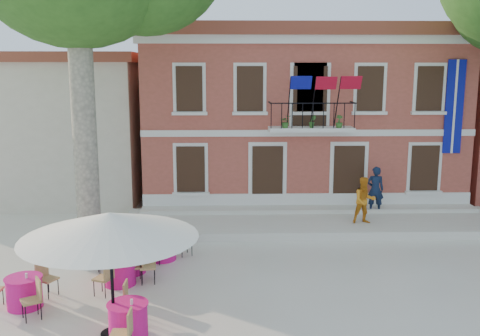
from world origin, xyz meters
The scene contains 12 objects.
ground centered at (0.00, 0.00, 0.00)m, with size 90.00×90.00×0.00m, color beige.
main_building centered at (2.00, 9.99, 3.78)m, with size 13.50×9.59×7.50m.
neighbor_west centered at (-9.50, 11.00, 3.22)m, with size 9.40×9.40×6.40m.
terrace centered at (2.00, 4.40, 0.15)m, with size 14.00×3.40×0.30m, color silver.
patio_umbrella centered at (-3.68, -3.64, 2.50)m, with size 3.74×3.74×2.78m.
pedestrian_navy centered at (4.48, 5.28, 1.20)m, with size 0.65×0.43×1.79m, color #101D36.
pedestrian_orange centered at (3.70, 3.83, 1.14)m, with size 0.81×0.63×1.67m, color orange.
cafe_table_0 centered at (-3.96, 0.07, 0.43)m, with size 1.78×1.83×0.95m.
cafe_table_1 centered at (-3.37, -3.68, 0.42)m, with size 0.90×1.92×0.95m.
cafe_table_2 centered at (-6.16, -2.14, 0.43)m, with size 1.65×1.87×0.95m.
cafe_table_3 centered at (-3.19, 1.11, 0.42)m, with size 1.88×1.31×0.95m.
cafe_table_4 centered at (-4.11, -0.78, 0.43)m, with size 1.73×1.86×0.95m.
Camera 1 is at (-1.24, -14.51, 5.72)m, focal length 40.00 mm.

